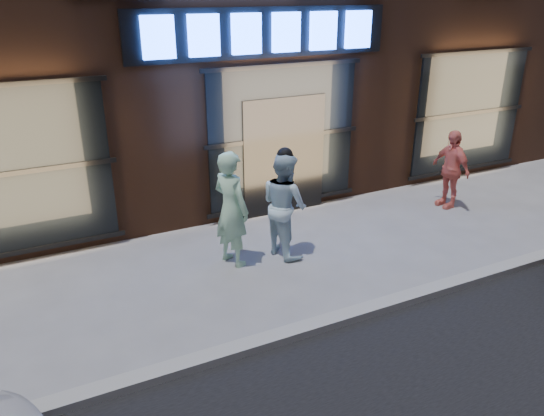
{
  "coord_description": "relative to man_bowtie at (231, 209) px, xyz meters",
  "views": [
    {
      "loc": [
        -4.79,
        -5.2,
        4.37
      ],
      "look_at": [
        -1.42,
        1.6,
        1.2
      ],
      "focal_mm": 35.0,
      "sensor_mm": 36.0,
      "label": 1
    }
  ],
  "objects": [
    {
      "name": "man_bowtie",
      "position": [
        0.0,
        0.0,
        0.0
      ],
      "size": [
        0.7,
        0.84,
        1.98
      ],
      "primitive_type": "imported",
      "rotation": [
        0.0,
        0.0,
        1.93
      ],
      "color": "#A9DFB7",
      "rests_on": "ground"
    },
    {
      "name": "ground",
      "position": [
        1.81,
        -2.32,
        -0.99
      ],
      "size": [
        90.0,
        90.0,
        0.0
      ],
      "primitive_type": "plane",
      "color": "slate",
      "rests_on": "ground"
    },
    {
      "name": "passerby",
      "position": [
        5.1,
        0.31,
        -0.16
      ],
      "size": [
        0.43,
        0.99,
        1.67
      ],
      "primitive_type": "imported",
      "rotation": [
        0.0,
        0.0,
        -1.55
      ],
      "color": "#EF7462",
      "rests_on": "ground"
    },
    {
      "name": "curb",
      "position": [
        1.81,
        -2.32,
        -0.93
      ],
      "size": [
        60.0,
        0.25,
        0.12
      ],
      "primitive_type": "cube",
      "color": "gray",
      "rests_on": "ground"
    },
    {
      "name": "man_cap",
      "position": [
        0.95,
        -0.08,
        -0.06
      ],
      "size": [
        0.84,
        1.0,
        1.85
      ],
      "primitive_type": "imported",
      "rotation": [
        0.0,
        0.0,
        1.74
      ],
      "color": "silver",
      "rests_on": "ground"
    }
  ]
}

